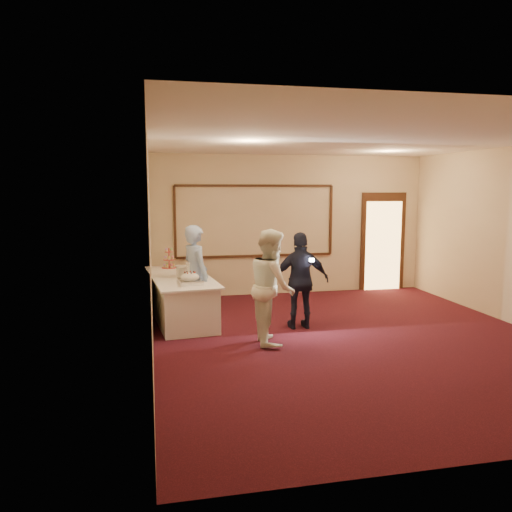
{
  "coord_description": "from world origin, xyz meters",
  "views": [
    {
      "loc": [
        -2.98,
        -6.94,
        2.3
      ],
      "look_at": [
        -1.25,
        1.29,
        1.15
      ],
      "focal_mm": 35.0,
      "sensor_mm": 36.0,
      "label": 1
    }
  ],
  "objects_px": {
    "pavlova_tray": "(190,279)",
    "plate_stack_a": "(182,271)",
    "buffet_table": "(181,297)",
    "tart": "(193,277)",
    "woman": "(272,286)",
    "cupcake_stand": "(169,260)",
    "plate_stack_b": "(191,267)",
    "man": "(196,275)",
    "guest": "(301,281)"
  },
  "relations": [
    {
      "from": "buffet_table",
      "to": "man",
      "type": "distance_m",
      "value": 0.66
    },
    {
      "from": "pavlova_tray",
      "to": "tart",
      "type": "distance_m",
      "value": 0.47
    },
    {
      "from": "guest",
      "to": "tart",
      "type": "bearing_deg",
      "value": -20.21
    },
    {
      "from": "cupcake_stand",
      "to": "tart",
      "type": "relative_size",
      "value": 1.48
    },
    {
      "from": "plate_stack_a",
      "to": "man",
      "type": "relative_size",
      "value": 0.12
    },
    {
      "from": "guest",
      "to": "buffet_table",
      "type": "bearing_deg",
      "value": -24.9
    },
    {
      "from": "buffet_table",
      "to": "pavlova_tray",
      "type": "xyz_separation_m",
      "value": [
        0.12,
        -0.74,
        0.46
      ]
    },
    {
      "from": "plate_stack_b",
      "to": "pavlova_tray",
      "type": "bearing_deg",
      "value": -95.41
    },
    {
      "from": "pavlova_tray",
      "to": "plate_stack_a",
      "type": "height_order",
      "value": "pavlova_tray"
    },
    {
      "from": "plate_stack_b",
      "to": "cupcake_stand",
      "type": "bearing_deg",
      "value": 127.36
    },
    {
      "from": "buffet_table",
      "to": "cupcake_stand",
      "type": "relative_size",
      "value": 6.2
    },
    {
      "from": "buffet_table",
      "to": "man",
      "type": "xyz_separation_m",
      "value": [
        0.24,
        -0.41,
        0.46
      ]
    },
    {
      "from": "cupcake_stand",
      "to": "guest",
      "type": "relative_size",
      "value": 0.27
    },
    {
      "from": "buffet_table",
      "to": "cupcake_stand",
      "type": "height_order",
      "value": "cupcake_stand"
    },
    {
      "from": "guest",
      "to": "woman",
      "type": "bearing_deg",
      "value": 47.35
    },
    {
      "from": "plate_stack_b",
      "to": "tart",
      "type": "relative_size",
      "value": 0.68
    },
    {
      "from": "cupcake_stand",
      "to": "woman",
      "type": "relative_size",
      "value": 0.25
    },
    {
      "from": "pavlova_tray",
      "to": "plate_stack_a",
      "type": "xyz_separation_m",
      "value": [
        -0.09,
        0.72,
        0.01
      ]
    },
    {
      "from": "plate_stack_a",
      "to": "woman",
      "type": "height_order",
      "value": "woman"
    },
    {
      "from": "guest",
      "to": "pavlova_tray",
      "type": "bearing_deg",
      "value": -5.49
    },
    {
      "from": "pavlova_tray",
      "to": "guest",
      "type": "xyz_separation_m",
      "value": [
        1.79,
        -0.25,
        -0.05
      ]
    },
    {
      "from": "plate_stack_b",
      "to": "plate_stack_a",
      "type": "bearing_deg",
      "value": -113.5
    },
    {
      "from": "buffet_table",
      "to": "man",
      "type": "relative_size",
      "value": 1.55
    },
    {
      "from": "cupcake_stand",
      "to": "tart",
      "type": "xyz_separation_m",
      "value": [
        0.35,
        -1.22,
        -0.12
      ]
    },
    {
      "from": "tart",
      "to": "man",
      "type": "height_order",
      "value": "man"
    },
    {
      "from": "plate_stack_a",
      "to": "plate_stack_b",
      "type": "distance_m",
      "value": 0.5
    },
    {
      "from": "plate_stack_b",
      "to": "man",
      "type": "bearing_deg",
      "value": -89.27
    },
    {
      "from": "pavlova_tray",
      "to": "woman",
      "type": "bearing_deg",
      "value": -38.28
    },
    {
      "from": "pavlova_tray",
      "to": "plate_stack_b",
      "type": "height_order",
      "value": "pavlova_tray"
    },
    {
      "from": "pavlova_tray",
      "to": "man",
      "type": "relative_size",
      "value": 0.31
    },
    {
      "from": "man",
      "to": "guest",
      "type": "xyz_separation_m",
      "value": [
        1.67,
        -0.58,
        -0.05
      ]
    },
    {
      "from": "buffet_table",
      "to": "cupcake_stand",
      "type": "distance_m",
      "value": 1.09
    },
    {
      "from": "buffet_table",
      "to": "cupcake_stand",
      "type": "xyz_separation_m",
      "value": [
        -0.15,
        0.94,
        0.53
      ]
    },
    {
      "from": "pavlova_tray",
      "to": "plate_stack_a",
      "type": "bearing_deg",
      "value": 97.04
    },
    {
      "from": "plate_stack_a",
      "to": "tart",
      "type": "relative_size",
      "value": 0.71
    },
    {
      "from": "buffet_table",
      "to": "guest",
      "type": "xyz_separation_m",
      "value": [
        1.91,
        -0.99,
        0.41
      ]
    },
    {
      "from": "pavlova_tray",
      "to": "man",
      "type": "xyz_separation_m",
      "value": [
        0.12,
        0.33,
        -0.0
      ]
    },
    {
      "from": "cupcake_stand",
      "to": "tart",
      "type": "distance_m",
      "value": 1.27
    },
    {
      "from": "plate_stack_a",
      "to": "pavlova_tray",
      "type": "bearing_deg",
      "value": -82.96
    },
    {
      "from": "buffet_table",
      "to": "pavlova_tray",
      "type": "height_order",
      "value": "pavlova_tray"
    },
    {
      "from": "pavlova_tray",
      "to": "plate_stack_b",
      "type": "distance_m",
      "value": 1.19
    },
    {
      "from": "plate_stack_a",
      "to": "man",
      "type": "distance_m",
      "value": 0.44
    },
    {
      "from": "tart",
      "to": "buffet_table",
      "type": "bearing_deg",
      "value": 125.96
    },
    {
      "from": "tart",
      "to": "woman",
      "type": "distance_m",
      "value": 1.72
    },
    {
      "from": "plate_stack_a",
      "to": "tart",
      "type": "distance_m",
      "value": 0.31
    },
    {
      "from": "cupcake_stand",
      "to": "buffet_table",
      "type": "bearing_deg",
      "value": -80.79
    },
    {
      "from": "woman",
      "to": "buffet_table",
      "type": "bearing_deg",
      "value": 41.26
    },
    {
      "from": "buffet_table",
      "to": "tart",
      "type": "distance_m",
      "value": 0.53
    },
    {
      "from": "pavlova_tray",
      "to": "buffet_table",
      "type": "bearing_deg",
      "value": 98.99
    },
    {
      "from": "buffet_table",
      "to": "plate_stack_a",
      "type": "relative_size",
      "value": 12.87
    }
  ]
}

